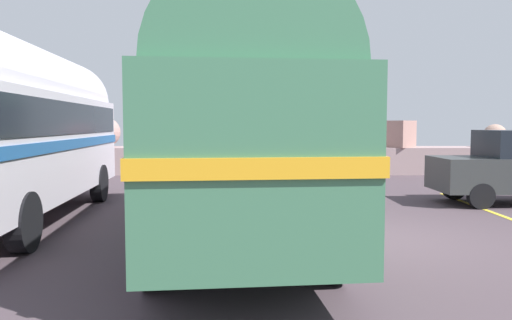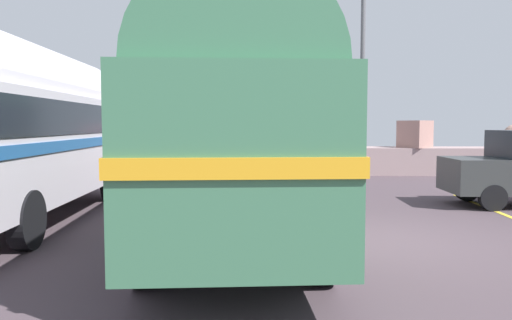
% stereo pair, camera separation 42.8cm
% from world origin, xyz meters
% --- Properties ---
extents(ground, '(32.00, 26.00, 0.02)m').
position_xyz_m(ground, '(0.00, 0.00, 0.01)').
color(ground, '#483B42').
extents(breakwater, '(31.36, 1.93, 2.31)m').
position_xyz_m(breakwater, '(-0.15, 11.79, 0.66)').
color(breakwater, gray).
rests_on(breakwater, ground).
extents(vintage_coach, '(3.32, 8.79, 3.70)m').
position_xyz_m(vintage_coach, '(-2.49, 0.08, 2.05)').
color(vintage_coach, black).
rests_on(vintage_coach, ground).
extents(second_coach, '(3.12, 8.75, 3.70)m').
position_xyz_m(second_coach, '(-7.01, 1.61, 2.05)').
color(second_coach, black).
rests_on(second_coach, ground).
extents(lamp_post, '(0.44, 0.94, 6.53)m').
position_xyz_m(lamp_post, '(0.79, 6.53, 3.68)').
color(lamp_post, '#5B5B60').
rests_on(lamp_post, ground).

